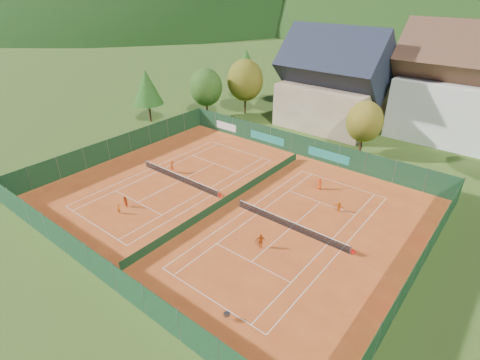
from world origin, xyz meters
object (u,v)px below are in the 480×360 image
at_px(player_left_far, 172,167).
at_px(player_right_near, 261,241).
at_px(player_right_far_a, 320,184).
at_px(player_left_mid, 125,202).
at_px(hotel_block_a, 472,93).
at_px(player_right_far_b, 339,207).
at_px(player_left_near, 119,209).
at_px(ball_hopper, 227,314).
at_px(chalet, 333,86).

bearing_deg(player_left_far, player_right_near, 176.46).
relative_size(player_left_far, player_right_far_a, 1.09).
bearing_deg(player_left_mid, hotel_block_a, 74.90).
distance_m(player_left_far, player_right_far_b, 21.43).
xyz_separation_m(player_left_near, player_left_mid, (-0.54, 1.25, 0.06)).
distance_m(ball_hopper, player_left_near, 18.45).
bearing_deg(player_left_far, chalet, -91.39).
distance_m(player_left_far, player_right_near, 18.67).
distance_m(chalet, player_left_mid, 38.62).
height_order(player_left_mid, player_right_near, player_right_near).
distance_m(player_left_mid, player_left_far, 9.19).
bearing_deg(player_left_near, ball_hopper, -10.99).
xyz_separation_m(player_left_mid, player_right_near, (15.62, 3.57, 0.09)).
bearing_deg(player_right_far_b, player_right_near, 68.25).
relative_size(ball_hopper, player_right_near, 0.53).
bearing_deg(player_left_mid, player_left_near, -52.75).
height_order(hotel_block_a, player_right_far_a, hotel_block_a).
relative_size(player_right_near, player_right_far_b, 1.29).
bearing_deg(chalet, player_left_near, -96.80).
xyz_separation_m(player_left_near, player_right_far_a, (14.09, 18.08, 0.13)).
xyz_separation_m(chalet, player_right_near, (10.43, -34.24, -5.86)).
distance_m(chalet, hotel_block_a, 19.94).
relative_size(chalet, player_right_far_a, 11.12).
relative_size(player_left_near, player_right_near, 0.79).
relative_size(player_right_far_a, player_right_far_b, 1.24).
distance_m(ball_hopper, player_right_far_a, 21.98).
distance_m(player_left_near, player_right_far_b, 23.49).
relative_size(player_left_near, player_left_mid, 0.90).
height_order(player_left_near, player_right_far_a, player_right_far_a).
bearing_deg(player_right_near, player_right_far_a, 57.47).
xyz_separation_m(player_left_near, player_right_near, (15.08, 4.81, 0.16)).
bearing_deg(player_right_near, ball_hopper, -106.89).
distance_m(player_left_mid, player_right_near, 16.02).
height_order(hotel_block_a, player_left_mid, hotel_block_a).
distance_m(chalet, player_right_near, 36.27).
bearing_deg(hotel_block_a, player_right_far_a, -109.53).
xyz_separation_m(chalet, ball_hopper, (13.45, -42.58, -6.07)).
bearing_deg(ball_hopper, player_left_near, 168.96).
distance_m(player_right_far_a, player_right_far_b, 5.03).
xyz_separation_m(hotel_block_a, player_left_mid, (-24.19, -43.81, -6.72)).
height_order(hotel_block_a, player_right_near, hotel_block_a).
bearing_deg(chalet, hotel_block_a, 17.53).
relative_size(hotel_block_a, player_left_near, 17.96).
bearing_deg(player_left_mid, player_right_near, 26.68).
height_order(player_left_far, player_right_near, player_left_far).
relative_size(player_left_near, player_right_far_b, 1.02).
bearing_deg(ball_hopper, player_left_far, 146.80).
bearing_deg(player_left_mid, player_right_far_b, 50.30).
height_order(player_left_near, player_right_near, player_right_near).
relative_size(hotel_block_a, player_right_near, 14.21).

